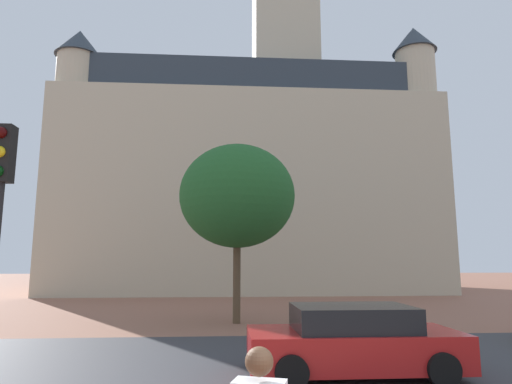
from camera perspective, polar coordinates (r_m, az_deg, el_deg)
ground_plane at (r=12.61m, az=1.93°, el=-19.77°), size 120.00×120.00×0.00m
street_asphalt_strip at (r=11.02m, az=2.86°, el=-21.35°), size 120.00×6.62×0.00m
landmark_building at (r=35.71m, az=-0.50°, el=2.11°), size 27.68×14.86×33.96m
car_red at (r=9.76m, az=12.72°, el=-18.72°), size 4.38×2.11×1.41m
tree_curb_far at (r=16.87m, az=-2.49°, el=-0.55°), size 4.50×4.50×6.85m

